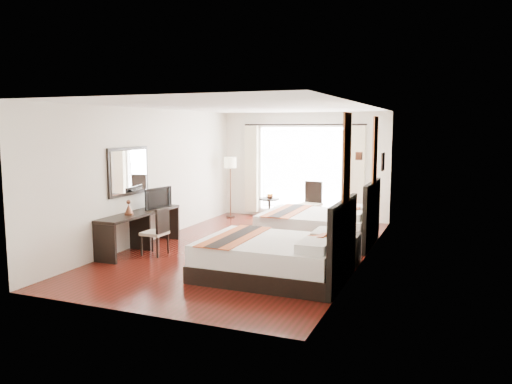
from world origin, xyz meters
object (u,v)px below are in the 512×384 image
at_px(bed_far, 321,226).
at_px(table_lamp, 346,222).
at_px(nightstand, 346,249).
at_px(console_desk, 140,231).
at_px(floor_lamp, 230,167).
at_px(vase, 343,234).
at_px(fruit_bowl, 270,197).
at_px(television, 156,198).
at_px(bed_near, 277,257).
at_px(desk_chair, 156,241).
at_px(window_chair, 310,211).
at_px(side_table, 269,210).

height_order(bed_far, table_lamp, bed_far).
xyz_separation_m(bed_far, nightstand, (0.86, -1.53, -0.07)).
bearing_deg(console_desk, floor_lamp, 88.03).
bearing_deg(vase, floor_lamp, 136.75).
relative_size(console_desk, fruit_bowl, 11.23).
relative_size(console_desk, television, 2.95).
xyz_separation_m(bed_near, nightstand, (0.86, 1.23, -0.07)).
xyz_separation_m(console_desk, desk_chair, (0.52, -0.25, -0.10)).
relative_size(table_lamp, desk_chair, 0.39).
distance_m(bed_near, vase, 1.38).
xyz_separation_m(bed_near, desk_chair, (-2.61, 0.47, -0.06)).
bearing_deg(nightstand, floor_lamp, 138.13).
xyz_separation_m(television, window_chair, (2.38, 3.28, -0.65)).
height_order(table_lamp, desk_chair, desk_chair).
xyz_separation_m(vase, console_desk, (-3.97, -0.35, -0.19)).
bearing_deg(floor_lamp, window_chair, -3.29).
height_order(vase, desk_chair, desk_chair).
relative_size(bed_near, vase, 17.57).
bearing_deg(floor_lamp, side_table, -10.15).
bearing_deg(desk_chair, floor_lamp, -83.39).
xyz_separation_m(television, side_table, (1.31, 3.20, -0.67)).
xyz_separation_m(bed_far, floor_lamp, (-3.00, 1.93, 1.03)).
bearing_deg(table_lamp, floor_lamp, 138.33).
xyz_separation_m(bed_near, table_lamp, (0.83, 1.28, 0.40)).
bearing_deg(bed_near, table_lamp, 56.84).
bearing_deg(bed_far, side_table, 136.33).
height_order(television, window_chair, television).
xyz_separation_m(television, desk_chair, (0.50, -0.80, -0.69)).
distance_m(nightstand, television, 4.04).
distance_m(bed_near, desk_chair, 2.66).
bearing_deg(side_table, nightstand, -50.61).
height_order(nightstand, table_lamp, table_lamp).
relative_size(bed_near, side_table, 3.83).
bearing_deg(window_chair, console_desk, -24.20).
bearing_deg(television, bed_far, -53.95).
height_order(console_desk, floor_lamp, floor_lamp).
relative_size(television, window_chair, 0.70).
xyz_separation_m(bed_far, television, (-3.11, -1.48, 0.63)).
height_order(vase, side_table, vase).
height_order(bed_far, nightstand, bed_far).
relative_size(nightstand, table_lamp, 1.56).
bearing_deg(vase, desk_chair, -170.08).
distance_m(bed_far, floor_lamp, 3.71).
xyz_separation_m(bed_near, window_chair, (-0.74, 4.55, -0.02)).
bearing_deg(window_chair, television, -28.09).
bearing_deg(floor_lamp, table_lamp, -41.67).
height_order(bed_near, window_chair, bed_near).
xyz_separation_m(side_table, fruit_bowl, (0.02, -0.00, 0.33)).
distance_m(bed_near, fruit_bowl, 4.82).
relative_size(desk_chair, side_table, 1.49).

